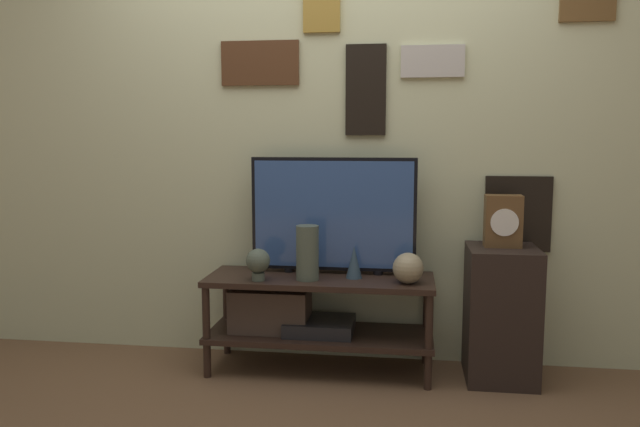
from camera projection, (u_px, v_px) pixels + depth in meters
The scene contains 10 objects.
ground_plane at pixel (313, 388), 3.10m from camera, with size 12.00×12.00×0.00m, color brown.
wall_back at pixel (327, 117), 3.43m from camera, with size 6.40×0.08×2.70m.
media_console at pixel (302, 311), 3.32m from camera, with size 1.19×0.42×0.51m.
television at pixel (333, 214), 3.32m from camera, with size 0.88×0.05×0.62m.
vase_round_glass at pixel (408, 268), 3.13m from camera, with size 0.16×0.16×0.16m.
vase_tall_ceramic at pixel (307, 253), 3.20m from camera, with size 0.12×0.12×0.28m.
vase_slim_bronze at pixel (354, 262), 3.24m from camera, with size 0.08×0.08×0.17m.
decorative_bust at pixel (258, 262), 3.19m from camera, with size 0.12×0.12×0.17m.
side_table at pixel (501, 313), 3.19m from camera, with size 0.35×0.39×0.69m.
mantel_clock at pixel (503, 221), 3.15m from camera, with size 0.18×0.11×0.26m.
Camera 1 is at (0.45, -2.93, 1.25)m, focal length 35.00 mm.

